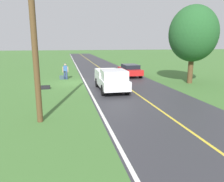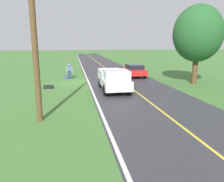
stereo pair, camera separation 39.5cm
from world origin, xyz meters
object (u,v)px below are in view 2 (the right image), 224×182
at_px(utility_pole_roadside, 35,42).
at_px(tree_far_side_near, 198,34).
at_px(pickup_truck_passing, 114,79).
at_px(suitcase_carried, 66,77).
at_px(hitchhiker_walking, 70,70).
at_px(sedan_near_oncoming, 134,70).

bearing_deg(utility_pole_roadside, tree_far_side_near, -148.32).
xyz_separation_m(pickup_truck_passing, utility_pole_roadside, (4.95, 6.20, 2.93)).
distance_m(suitcase_carried, pickup_truck_passing, 7.93).
bearing_deg(hitchhiker_walking, suitcase_carried, 8.11).
distance_m(pickup_truck_passing, sedan_near_oncoming, 8.24).
bearing_deg(tree_far_side_near, pickup_truck_passing, 13.13).
bearing_deg(pickup_truck_passing, suitcase_carried, -59.34).
xyz_separation_m(suitcase_carried, sedan_near_oncoming, (-7.78, -0.54, 0.55)).
relative_size(hitchhiker_walking, pickup_truck_passing, 0.32).
relative_size(tree_far_side_near, sedan_near_oncoming, 1.65).
distance_m(pickup_truck_passing, utility_pole_roadside, 8.46).
bearing_deg(hitchhiker_walking, pickup_truck_passing, 117.74).
xyz_separation_m(hitchhiker_walking, suitcase_carried, (0.42, 0.06, -0.77)).
height_order(tree_far_side_near, sedan_near_oncoming, tree_far_side_near).
bearing_deg(sedan_near_oncoming, pickup_truck_passing, 62.92).
height_order(hitchhiker_walking, suitcase_carried, hitchhiker_walking).
bearing_deg(utility_pole_roadside, sedan_near_oncoming, -122.73).
height_order(pickup_truck_passing, sedan_near_oncoming, pickup_truck_passing).
height_order(suitcase_carried, pickup_truck_passing, pickup_truck_passing).
xyz_separation_m(hitchhiker_walking, pickup_truck_passing, (-3.60, 6.85, -0.01)).
height_order(suitcase_carried, sedan_near_oncoming, sedan_near_oncoming).
relative_size(hitchhiker_walking, tree_far_side_near, 0.24).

